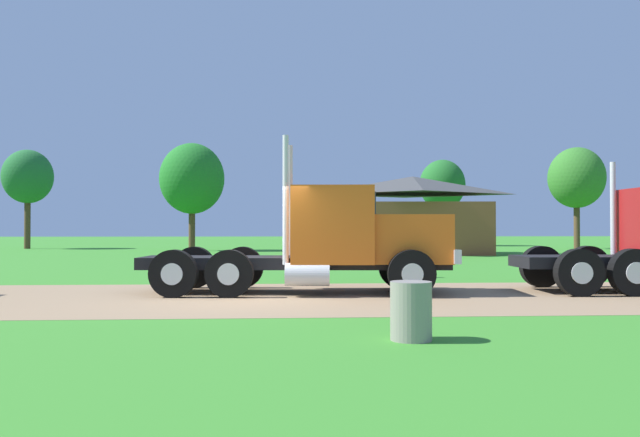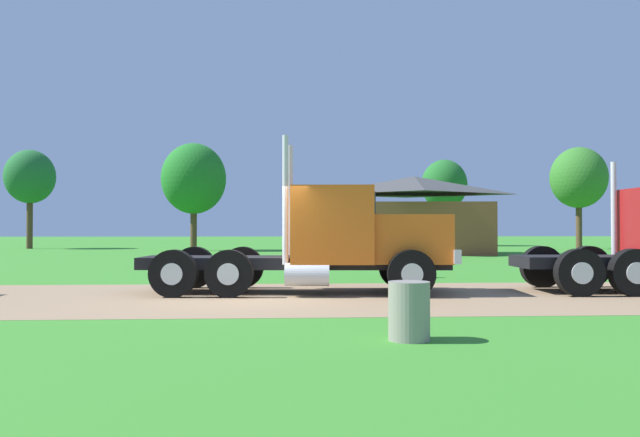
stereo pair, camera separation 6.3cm
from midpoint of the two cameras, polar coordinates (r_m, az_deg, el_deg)
ground_plane at (r=14.32m, az=-6.01°, el=-7.10°), size 200.00×200.00×0.00m
dirt_track at (r=14.32m, az=-6.01°, el=-7.08°), size 120.00×6.65×0.01m
truck_foreground_white at (r=15.17m, az=1.63°, el=-2.05°), size 7.55×2.98×3.67m
visitor_far_side at (r=19.84m, az=6.45°, el=-2.78°), size 0.33×0.67×1.63m
steel_barrel at (r=8.92m, az=8.26°, el=-8.27°), size 0.58×0.58×0.81m
shed_building at (r=38.45m, az=8.57°, el=0.20°), size 9.32×6.60×4.67m
tree_left at (r=52.02m, az=-24.72°, el=3.41°), size 3.65×3.65×7.41m
tree_mid at (r=44.09m, az=-11.31°, el=3.53°), size 4.41×4.41×7.36m
tree_right at (r=56.07m, az=11.20°, el=2.99°), size 3.97×3.97×7.51m
tree_far_right at (r=50.60m, az=22.38°, el=3.41°), size 4.11×4.11×7.55m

